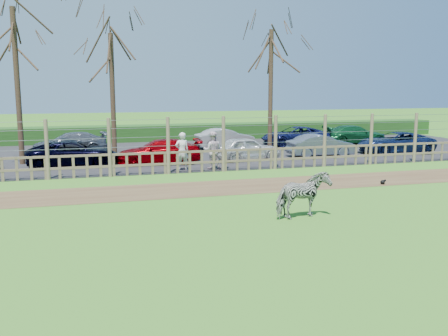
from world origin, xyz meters
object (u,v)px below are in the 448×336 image
object	(u,v)px
visitor_a	(182,151)
car_12	(295,136)
car_11	(225,138)
car_13	(355,135)
tree_mid	(112,65)
car_3	(159,152)
car_6	(396,143)
visitor_b	(212,150)
car_2	(74,154)
crow	(383,182)
car_5	(321,146)
tree_right	(271,61)
car_4	(247,149)
car_9	(70,143)
zebra	(303,195)
tree_left	(15,48)

from	to	relation	value
visitor_a	car_12	size ratio (longest dim) A/B	0.40
car_11	car_13	xyz separation A→B (m)	(8.92, -0.06, 0.00)
tree_mid	car_12	distance (m)	12.51
car_3	car_6	world-z (taller)	same
visitor_b	car_2	size ratio (longest dim) A/B	0.40
car_2	car_12	size ratio (longest dim) A/B	1.00
car_2	car_11	size ratio (longest dim) A/B	1.19
tree_mid	car_6	distance (m)	16.27
car_11	crow	bearing A→B (deg)	-172.68
car_5	tree_right	bearing A→B (deg)	29.79
car_4	car_6	xyz separation A→B (m)	(9.03, 0.34, 0.00)
tree_right	car_4	world-z (taller)	tree_right
visitor_a	car_13	xyz separation A→B (m)	(12.99, 7.26, -0.26)
tree_right	car_11	size ratio (longest dim) A/B	2.02
visitor_b	car_4	world-z (taller)	visitor_b
car_2	car_13	xyz separation A→B (m)	(17.76, 4.76, 0.00)
visitor_a	visitor_b	bearing A→B (deg)	176.51
car_3	car_13	xyz separation A→B (m)	(13.73, 5.11, 0.00)
car_9	car_13	size ratio (longest dim) A/B	1.00
visitor_b	car_9	bearing A→B (deg)	-32.25
zebra	car_5	size ratio (longest dim) A/B	0.45
car_6	car_4	bearing A→B (deg)	-84.34
tree_left	tree_mid	size ratio (longest dim) A/B	1.15
tree_left	tree_right	world-z (taller)	tree_left
tree_mid	car_9	world-z (taller)	tree_mid
visitor_b	car_6	xyz separation A→B (m)	(11.38, 2.50, -0.26)
tree_mid	car_4	xyz separation A→B (m)	(6.50, -2.74, -4.23)
car_2	car_11	xyz separation A→B (m)	(8.84, 4.82, 0.00)
car_5	car_9	world-z (taller)	same
car_2	car_5	xyz separation A→B (m)	(12.82, -0.19, 0.00)
tree_right	zebra	bearing A→B (deg)	-107.05
car_4	car_12	size ratio (longest dim) A/B	0.82
car_5	car_13	xyz separation A→B (m)	(4.94, 4.95, 0.00)
tree_mid	tree_right	xyz separation A→B (m)	(9.00, 0.50, 0.37)
tree_left	visitor_a	world-z (taller)	tree_left
tree_right	crow	bearing A→B (deg)	-85.99
visitor_a	car_13	size ratio (longest dim) A/B	0.42
car_2	car_6	xyz separation A→B (m)	(17.57, -0.03, 0.00)
visitor_b	car_11	distance (m)	7.81
zebra	car_11	xyz separation A→B (m)	(2.21, 16.33, -0.05)
visitor_a	car_11	size ratio (longest dim) A/B	0.47
car_5	car_9	size ratio (longest dim) A/B	0.88
car_5	car_13	world-z (taller)	same
tree_right	car_4	size ratio (longest dim) A/B	2.09
crow	car_11	xyz separation A→B (m)	(-2.95, 12.53, 0.54)
zebra	car_11	distance (m)	16.48
tree_mid	car_11	bearing A→B (deg)	19.78
car_3	car_13	bearing A→B (deg)	113.90
car_2	car_12	distance (m)	14.41
visitor_b	car_11	world-z (taller)	visitor_b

